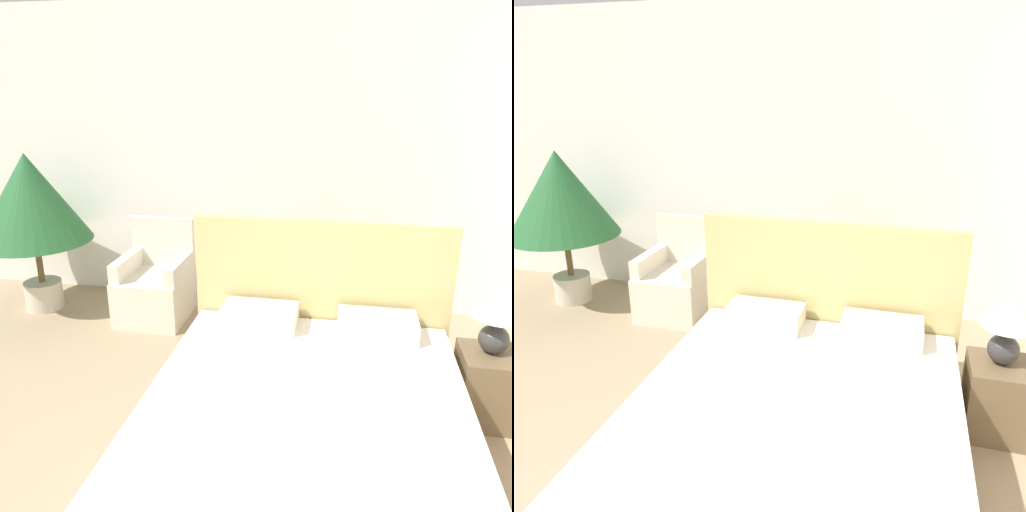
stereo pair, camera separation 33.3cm
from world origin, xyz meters
The scene contains 7 objects.
wall_back centered at (0.00, 3.80, 1.45)m, with size 10.00×0.06×2.90m.
bed centered at (0.73, 1.30, 0.31)m, with size 1.80×2.14×1.27m.
armchair_near_window_left centered at (-0.88, 3.17, 0.29)m, with size 0.62×0.67×0.93m.
armchair_near_window_right centered at (0.17, 3.17, 0.29)m, with size 0.70×0.74×0.93m.
potted_palm centered at (-2.07, 3.15, 1.10)m, with size 1.09×1.09×1.56m.
nightstand centered at (1.91, 2.08, 0.25)m, with size 0.43×0.39×0.49m.
table_lamp centered at (1.88, 2.10, 0.78)m, with size 0.33×0.33×0.45m.
Camera 1 is at (0.89, -1.02, 2.15)m, focal length 35.00 mm.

